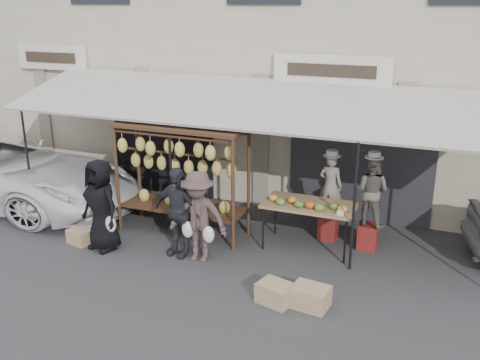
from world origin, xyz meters
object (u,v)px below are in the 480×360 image
(customer_right, at_px, (198,217))
(customer_left, at_px, (101,205))
(banana_rack, at_px, (180,159))
(vendor_left, at_px, (330,185))
(customer_mid, at_px, (178,212))
(crate_far, at_px, (81,236))
(crate_near_a, at_px, (275,293))
(vendor_right, at_px, (372,191))
(crate_near_b, at_px, (310,297))
(produce_table, at_px, (308,206))

(customer_right, bearing_deg, customer_left, -176.21)
(banana_rack, distance_m, vendor_left, 2.94)
(vendor_left, bearing_deg, customer_mid, 41.87)
(vendor_left, bearing_deg, banana_rack, 23.45)
(banana_rack, xyz_separation_m, crate_far, (-1.63, -1.15, -1.43))
(customer_mid, bearing_deg, crate_far, -163.08)
(customer_left, relative_size, crate_near_a, 3.29)
(vendor_right, height_order, customer_left, vendor_right)
(banana_rack, relative_size, customer_mid, 1.54)
(customer_left, distance_m, crate_near_b, 4.26)
(vendor_left, height_order, customer_mid, vendor_left)
(customer_right, bearing_deg, crate_near_b, -23.10)
(vendor_left, relative_size, vendor_right, 0.93)
(banana_rack, distance_m, crate_near_a, 3.43)
(customer_right, height_order, crate_near_b, customer_right)
(customer_left, bearing_deg, crate_near_a, 6.30)
(crate_near_a, bearing_deg, vendor_left, 85.22)
(customer_mid, bearing_deg, customer_left, -158.84)
(vendor_left, height_order, customer_right, vendor_left)
(produce_table, xyz_separation_m, customer_left, (-3.58, -1.41, 0.00))
(banana_rack, bearing_deg, crate_near_b, -28.94)
(vendor_left, distance_m, crate_far, 4.94)
(banana_rack, xyz_separation_m, customer_left, (-1.06, -1.18, -0.69))
(crate_near_a, distance_m, crate_far, 4.24)
(banana_rack, relative_size, vendor_left, 2.08)
(produce_table, xyz_separation_m, customer_mid, (-2.15, -1.09, -0.03))
(customer_right, distance_m, crate_near_b, 2.51)
(produce_table, bearing_deg, customer_right, -145.99)
(produce_table, relative_size, customer_right, 1.02)
(banana_rack, bearing_deg, produce_table, 5.11)
(customer_right, xyz_separation_m, crate_far, (-2.45, -0.23, -0.70))
(customer_mid, xyz_separation_m, customer_right, (0.45, -0.06, -0.01))
(vendor_right, relative_size, crate_far, 2.93)
(crate_far, bearing_deg, crate_near_a, -8.71)
(crate_near_b, bearing_deg, produce_table, 106.66)
(vendor_right, bearing_deg, vendor_left, 2.32)
(customer_mid, bearing_deg, crate_near_b, -8.71)
(vendor_right, bearing_deg, crate_far, 32.83)
(vendor_right, distance_m, crate_far, 5.62)
(banana_rack, bearing_deg, crate_far, -144.73)
(vendor_right, xyz_separation_m, crate_near_a, (-1.02, -2.47, -1.01))
(vendor_right, distance_m, customer_mid, 3.57)
(crate_near_a, height_order, crate_near_b, crate_near_b)
(vendor_left, height_order, crate_near_b, vendor_left)
(crate_near_b, bearing_deg, crate_far, 173.23)
(produce_table, height_order, customer_right, customer_right)
(produce_table, bearing_deg, banana_rack, -174.89)
(customer_left, height_order, crate_near_b, customer_left)
(vendor_left, height_order, customer_left, customer_left)
(crate_near_a, relative_size, crate_far, 1.17)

